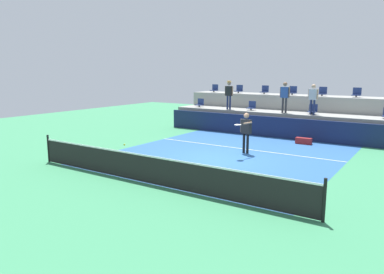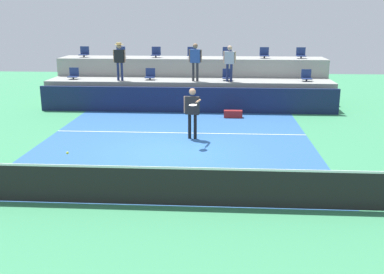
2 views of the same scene
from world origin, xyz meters
The scene contains 22 objects.
ground_plane centered at (0.00, 0.00, 0.00)m, with size 40.00×40.00×0.00m, color #388456.
court_inner_paint centered at (0.00, 1.00, 0.00)m, with size 9.00×10.00×0.01m, color #285693.
court_service_line centered at (0.00, 2.40, 0.01)m, with size 9.00×0.06×0.00m, color white.
tennis_net centered at (0.00, -4.00, 0.50)m, with size 10.48×0.08×1.07m.
sponsor_backboard centered at (0.00, 6.00, 0.55)m, with size 13.00×0.16×1.10m, color #141E42.
seating_tier_lower centered at (0.00, 7.30, 0.62)m, with size 13.00×1.80×1.25m, color gray.
seating_tier_upper centered at (0.00, 9.10, 1.05)m, with size 13.00×1.80×2.10m, color gray.
stadium_chair_lower_far_left centered at (-5.38, 7.23, 1.46)m, with size 0.44×0.40×0.52m.
stadium_chair_lower_left centered at (-1.80, 7.23, 1.46)m, with size 0.44×0.40×0.52m.
stadium_chair_lower_right centered at (1.74, 7.23, 1.46)m, with size 0.44×0.40×0.52m.
stadium_chair_upper_far_left centered at (-5.37, 9.03, 2.31)m, with size 0.44×0.40×0.52m.
stadium_chair_upper_left centered at (-3.54, 9.03, 2.31)m, with size 0.44×0.40×0.52m.
stadium_chair_upper_mid_left centered at (-1.77, 9.03, 2.31)m, with size 0.44×0.40×0.52m.
stadium_chair_upper_center centered at (0.01, 9.03, 2.31)m, with size 0.44×0.40×0.52m.
stadium_chair_upper_mid_right centered at (1.73, 9.03, 2.31)m, with size 0.44×0.40×0.52m.
stadium_chair_upper_right centered at (3.53, 9.03, 2.31)m, with size 0.44×0.40×0.52m.
tennis_player centered at (0.51, 1.63, 1.08)m, with size 0.60×1.28×1.75m.
spectator_with_hat centered at (-3.10, 6.85, 2.29)m, with size 0.58×0.43×1.70m.
spectator_in_white centered at (0.30, 6.85, 2.26)m, with size 0.59×0.25×1.67m.
spectator_in_grey centered at (1.82, 6.85, 2.19)m, with size 0.56×0.26×1.58m.
tennis_ball centered at (-2.30, -2.81, 0.81)m, with size 0.07×0.07×0.07m.
equipment_bag centered at (1.98, 5.09, 0.15)m, with size 0.76×0.28×0.30m, color maroon.
Camera 1 is at (7.12, -12.42, 3.49)m, focal length 34.15 mm.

